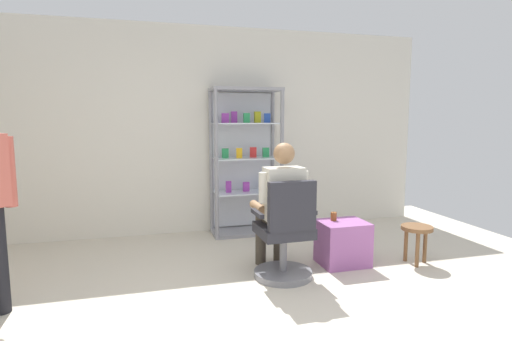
% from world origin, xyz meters
% --- Properties ---
extents(back_wall, '(6.00, 0.10, 2.70)m').
position_xyz_m(back_wall, '(0.00, 3.00, 1.35)').
color(back_wall, silver).
rests_on(back_wall, ground).
extents(display_cabinet_main, '(0.90, 0.45, 1.90)m').
position_xyz_m(display_cabinet_main, '(0.40, 2.76, 0.97)').
color(display_cabinet_main, gray).
rests_on(display_cabinet_main, ground).
extents(office_chair, '(0.57, 0.56, 0.96)m').
position_xyz_m(office_chair, '(0.38, 1.08, 0.39)').
color(office_chair, slate).
rests_on(office_chair, ground).
extents(seated_shopkeeper, '(0.49, 0.57, 1.29)m').
position_xyz_m(seated_shopkeeper, '(0.37, 1.25, 0.71)').
color(seated_shopkeeper, '#3F382D').
rests_on(seated_shopkeeper, ground).
extents(storage_crate, '(0.48, 0.40, 0.45)m').
position_xyz_m(storage_crate, '(1.09, 1.30, 0.23)').
color(storage_crate, '#9E599E').
rests_on(storage_crate, ground).
extents(tea_glass, '(0.06, 0.06, 0.09)m').
position_xyz_m(tea_glass, '(1.01, 1.37, 0.50)').
color(tea_glass, brown).
rests_on(tea_glass, storage_crate).
extents(wooden_stool, '(0.32, 0.32, 0.40)m').
position_xyz_m(wooden_stool, '(1.83, 1.11, 0.32)').
color(wooden_stool, brown).
rests_on(wooden_stool, ground).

